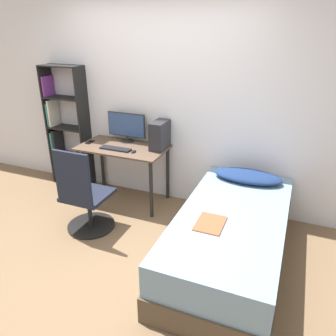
{
  "coord_description": "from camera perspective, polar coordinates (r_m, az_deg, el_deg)",
  "views": [
    {
      "loc": [
        1.6,
        -2.21,
        2.17
      ],
      "look_at": [
        0.37,
        0.79,
        0.75
      ],
      "focal_mm": 35.0,
      "sensor_mm": 36.0,
      "label": 1
    }
  ],
  "objects": [
    {
      "name": "phone",
      "position": [
        4.43,
        -13.43,
        4.42
      ],
      "size": [
        0.07,
        0.14,
        0.01
      ],
      "color": "black",
      "rests_on": "desk"
    },
    {
      "name": "office_chair",
      "position": [
        3.77,
        -14.3,
        -5.59
      ],
      "size": [
        0.54,
        0.54,
        1.01
      ],
      "color": "black",
      "rests_on": "ground_plane"
    },
    {
      "name": "magazine",
      "position": [
        2.97,
        7.35,
        -9.54
      ],
      "size": [
        0.24,
        0.32,
        0.01
      ],
      "color": "#B24C2D",
      "rests_on": "bed"
    },
    {
      "name": "wall_back",
      "position": [
        4.16,
        -0.87,
        10.84
      ],
      "size": [
        8.0,
        0.05,
        2.5
      ],
      "color": "silver",
      "rests_on": "ground_plane"
    },
    {
      "name": "bed",
      "position": [
        3.31,
        10.85,
        -11.82
      ],
      "size": [
        1.0,
        2.04,
        0.55
      ],
      "color": "#4C3D2D",
      "rests_on": "ground_plane"
    },
    {
      "name": "keyboard",
      "position": [
        4.1,
        -9.13,
        3.33
      ],
      "size": [
        0.4,
        0.12,
        0.02
      ],
      "color": "black",
      "rests_on": "desk"
    },
    {
      "name": "mouse",
      "position": [
        3.98,
        -6.05,
        2.88
      ],
      "size": [
        0.06,
        0.09,
        0.02
      ],
      "color": "black",
      "rests_on": "desk"
    },
    {
      "name": "monitor",
      "position": [
        4.32,
        -7.25,
        7.24
      ],
      "size": [
        0.53,
        0.18,
        0.38
      ],
      "color": "black",
      "rests_on": "desk"
    },
    {
      "name": "ground_plane",
      "position": [
        3.49,
        -10.94,
        -15.37
      ],
      "size": [
        14.0,
        14.0,
        0.0
      ],
      "primitive_type": "plane",
      "color": "brown"
    },
    {
      "name": "desk",
      "position": [
        4.23,
        -7.81,
        2.25
      ],
      "size": [
        1.12,
        0.62,
        0.76
      ],
      "color": "brown",
      "rests_on": "ground_plane"
    },
    {
      "name": "pillow",
      "position": [
        3.81,
        13.68,
        -1.37
      ],
      "size": [
        0.76,
        0.36,
        0.11
      ],
      "color": "navy",
      "rests_on": "bed"
    },
    {
      "name": "pc_tower",
      "position": [
        4.05,
        -1.45,
        5.76
      ],
      "size": [
        0.16,
        0.32,
        0.34
      ],
      "color": "#232328",
      "rests_on": "desk"
    },
    {
      "name": "bookshelf",
      "position": [
        4.91,
        -17.59,
        6.11
      ],
      "size": [
        0.59,
        0.26,
        1.69
      ],
      "color": "black",
      "rests_on": "ground_plane"
    }
  ]
}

